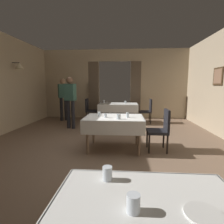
{
  "coord_description": "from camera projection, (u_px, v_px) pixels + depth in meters",
  "views": [
    {
      "loc": [
        0.48,
        -3.79,
        1.44
      ],
      "look_at": [
        0.18,
        0.2,
        0.85
      ],
      "focal_mm": 28.52,
      "sensor_mm": 36.0,
      "label": 1
    }
  ],
  "objects": [
    {
      "name": "plate_near_c",
      "position": [
        204.0,
        214.0,
        0.96
      ],
      "size": [
        0.21,
        0.21,
        0.01
      ],
      "primitive_type": "cylinder",
      "color": "white",
      "rests_on": "dining_table_near"
    },
    {
      "name": "wall_back",
      "position": [
        115.0,
        84.0,
        7.88
      ],
      "size": [
        6.4,
        0.27,
        3.0
      ],
      "color": "tan",
      "rests_on": "ground"
    },
    {
      "name": "glass_near_a",
      "position": [
        107.0,
        173.0,
        1.31
      ],
      "size": [
        0.07,
        0.07,
        0.1
      ],
      "primitive_type": "cylinder",
      "color": "silver",
      "rests_on": "dining_table_near"
    },
    {
      "name": "glass_far_a",
      "position": [
        104.0,
        101.0,
        7.2
      ],
      "size": [
        0.07,
        0.07,
        0.11
      ],
      "primitive_type": "cylinder",
      "color": "silver",
      "rests_on": "dining_table_far"
    },
    {
      "name": "dining_table_far",
      "position": [
        118.0,
        106.0,
        6.93
      ],
      "size": [
        1.5,
        0.95,
        0.75
      ],
      "color": "#7A604C",
      "rests_on": "ground"
    },
    {
      "name": "ground",
      "position": [
        103.0,
        151.0,
        3.98
      ],
      "size": [
        10.08,
        10.08,
        0.0
      ],
      "primitive_type": "plane",
      "color": "#7A604C"
    },
    {
      "name": "glass_mid_c",
      "position": [
        99.0,
        114.0,
        4.08
      ],
      "size": [
        0.06,
        0.06,
        0.1
      ],
      "primitive_type": "cylinder",
      "color": "silver",
      "rests_on": "dining_table_mid"
    },
    {
      "name": "person_waiter_by_doorway",
      "position": [
        70.0,
        98.0,
        5.92
      ],
      "size": [
        0.4,
        0.29,
        1.72
      ],
      "color": "black",
      "rests_on": "ground"
    },
    {
      "name": "chair_mid_right",
      "position": [
        161.0,
        128.0,
        3.92
      ],
      "size": [
        0.44,
        0.44,
        0.93
      ],
      "color": "black",
      "rests_on": "ground"
    },
    {
      "name": "glass_mid_d",
      "position": [
        127.0,
        115.0,
        3.88
      ],
      "size": [
        0.06,
        0.06,
        0.11
      ],
      "primitive_type": "cylinder",
      "color": "silver",
      "rests_on": "dining_table_mid"
    },
    {
      "name": "chair_far_left",
      "position": [
        90.0,
        109.0,
        7.11
      ],
      "size": [
        0.44,
        0.44,
        0.93
      ],
      "color": "black",
      "rests_on": "ground"
    },
    {
      "name": "glass_far_c",
      "position": [
        125.0,
        102.0,
        7.07
      ],
      "size": [
        0.07,
        0.07,
        0.09
      ],
      "primitive_type": "cylinder",
      "color": "silver",
      "rests_on": "dining_table_far"
    },
    {
      "name": "chair_far_right",
      "position": [
        147.0,
        110.0,
        6.89
      ],
      "size": [
        0.44,
        0.44,
        0.93
      ],
      "color": "black",
      "rests_on": "ground"
    },
    {
      "name": "plate_far_b",
      "position": [
        113.0,
        104.0,
        6.71
      ],
      "size": [
        0.23,
        0.23,
        0.01
      ],
      "primitive_type": "cylinder",
      "color": "white",
      "rests_on": "dining_table_far"
    },
    {
      "name": "dining_table_mid",
      "position": [
        114.0,
        121.0,
        4.0
      ],
      "size": [
        1.31,
        0.96,
        0.75
      ],
      "color": "#7A604C",
      "rests_on": "ground"
    },
    {
      "name": "person_diner_standing_aside",
      "position": [
        63.0,
        96.0,
        7.3
      ],
      "size": [
        0.42,
        0.38,
        1.72
      ],
      "color": "black",
      "rests_on": "ground"
    },
    {
      "name": "glass_near_d",
      "position": [
        133.0,
        203.0,
        0.98
      ],
      "size": [
        0.08,
        0.08,
        0.1
      ],
      "primitive_type": "cylinder",
      "color": "silver",
      "rests_on": "dining_table_near"
    },
    {
      "name": "glass_mid_a",
      "position": [
        119.0,
        117.0,
        3.7
      ],
      "size": [
        0.08,
        0.08,
        0.1
      ],
      "primitive_type": "cylinder",
      "color": "silver",
      "rests_on": "dining_table_mid"
    },
    {
      "name": "glass_mid_b",
      "position": [
        106.0,
        116.0,
        3.87
      ],
      "size": [
        0.07,
        0.07,
        0.09
      ],
      "primitive_type": "cylinder",
      "color": "silver",
      "rests_on": "dining_table_mid"
    }
  ]
}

